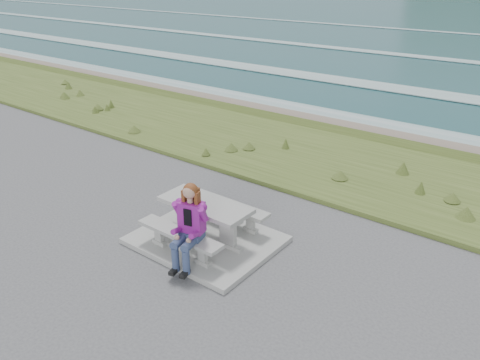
% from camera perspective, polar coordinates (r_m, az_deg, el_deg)
% --- Properties ---
extents(concrete_slab, '(2.60, 2.10, 0.10)m').
position_cam_1_polar(concrete_slab, '(9.09, -4.13, -7.27)').
color(concrete_slab, gray).
rests_on(concrete_slab, ground).
extents(picnic_table, '(1.80, 0.75, 0.75)m').
position_cam_1_polar(picnic_table, '(8.77, -4.25, -3.75)').
color(picnic_table, gray).
rests_on(picnic_table, concrete_slab).
extents(bench_landward, '(1.80, 0.35, 0.45)m').
position_cam_1_polar(bench_landward, '(8.45, -7.36, -6.90)').
color(bench_landward, gray).
rests_on(bench_landward, concrete_slab).
extents(bench_seaward, '(1.80, 0.35, 0.45)m').
position_cam_1_polar(bench_seaward, '(9.35, -1.36, -3.42)').
color(bench_seaward, gray).
rests_on(bench_seaward, concrete_slab).
extents(grass_verge, '(160.00, 4.50, 0.22)m').
position_cam_1_polar(grass_verge, '(12.85, 10.75, 1.97)').
color(grass_verge, '#3C4D1D').
rests_on(grass_verge, ground).
extents(shore_drop, '(160.00, 0.80, 2.20)m').
position_cam_1_polar(shore_drop, '(15.36, 15.79, 5.20)').
color(shore_drop, '#6E5F52').
rests_on(shore_drop, ground).
extents(seated_woman, '(0.58, 0.82, 1.48)m').
position_cam_1_polar(seated_woman, '(8.06, -6.38, -6.91)').
color(seated_woman, navy).
rests_on(seated_woman, concrete_slab).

